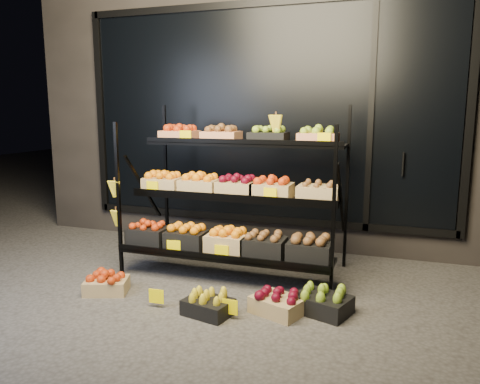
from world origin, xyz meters
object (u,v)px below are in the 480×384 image
at_px(display_rack, 233,195).
at_px(floor_crate_midright, 278,302).
at_px(floor_crate_left, 107,283).
at_px(floor_crate_midleft, 208,304).

xyz_separation_m(display_rack, floor_crate_midright, (0.66, -0.78, -0.69)).
distance_m(floor_crate_left, floor_crate_midright, 1.56).
relative_size(display_rack, floor_crate_midleft, 5.24).
bearing_deg(floor_crate_left, floor_crate_midleft, -26.65).
height_order(floor_crate_left, floor_crate_midright, floor_crate_midright).
xyz_separation_m(display_rack, floor_crate_left, (-0.89, -0.85, -0.70)).
xyz_separation_m(floor_crate_midleft, floor_crate_midright, (0.52, 0.20, 0.00)).
bearing_deg(floor_crate_midleft, floor_crate_left, -174.36).
bearing_deg(display_rack, floor_crate_midleft, -81.73).
relative_size(floor_crate_midleft, floor_crate_midright, 0.88).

